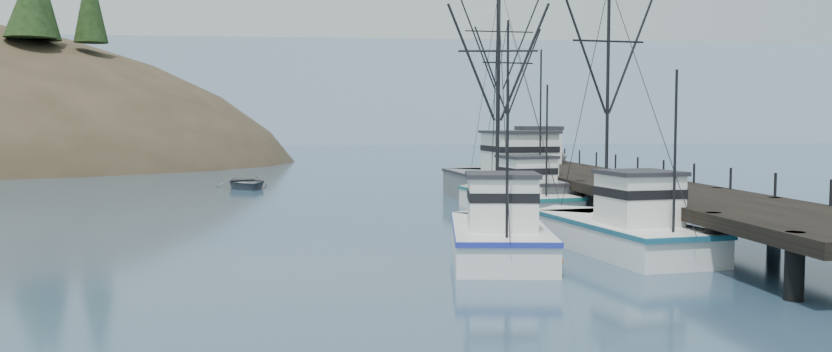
{
  "coord_description": "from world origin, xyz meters",
  "views": [
    {
      "loc": [
        -2.02,
        -25.82,
        5.19
      ],
      "look_at": [
        2.32,
        13.5,
        2.5
      ],
      "focal_mm": 35.0,
      "sensor_mm": 36.0,
      "label": 1
    }
  ],
  "objects_px": {
    "trawler_far": "(514,198)",
    "pier_shed": "(538,144)",
    "motorboat": "(246,188)",
    "pier": "(627,186)",
    "trawler_mid": "(499,235)",
    "work_vessel": "(506,184)",
    "trawler_near": "(618,230)",
    "pickup_truck": "(533,154)"
  },
  "relations": [
    {
      "from": "trawler_mid",
      "to": "pier_shed",
      "type": "xyz_separation_m",
      "value": [
        9.38,
        29.51,
        2.6
      ]
    },
    {
      "from": "work_vessel",
      "to": "pier_shed",
      "type": "relative_size",
      "value": 5.47
    },
    {
      "from": "work_vessel",
      "to": "trawler_mid",
      "type": "bearing_deg",
      "value": -103.48
    },
    {
      "from": "pier",
      "to": "pier_shed",
      "type": "height_order",
      "value": "pier_shed"
    },
    {
      "from": "pier_shed",
      "to": "work_vessel",
      "type": "bearing_deg",
      "value": -115.52
    },
    {
      "from": "work_vessel",
      "to": "pickup_truck",
      "type": "xyz_separation_m",
      "value": [
        4.22,
        9.7,
        1.5
      ]
    },
    {
      "from": "trawler_mid",
      "to": "pier_shed",
      "type": "height_order",
      "value": "trawler_mid"
    },
    {
      "from": "pier_shed",
      "to": "trawler_near",
      "type": "bearing_deg",
      "value": -98.59
    },
    {
      "from": "work_vessel",
      "to": "pier_shed",
      "type": "height_order",
      "value": "work_vessel"
    },
    {
      "from": "trawler_far",
      "to": "work_vessel",
      "type": "bearing_deg",
      "value": 82.39
    },
    {
      "from": "trawler_mid",
      "to": "trawler_far",
      "type": "distance_m",
      "value": 15.19
    },
    {
      "from": "trawler_far",
      "to": "pickup_truck",
      "type": "distance_m",
      "value": 15.77
    },
    {
      "from": "trawler_near",
      "to": "trawler_mid",
      "type": "bearing_deg",
      "value": -170.83
    },
    {
      "from": "trawler_mid",
      "to": "trawler_far",
      "type": "height_order",
      "value": "trawler_far"
    },
    {
      "from": "pier_shed",
      "to": "motorboat",
      "type": "relative_size",
      "value": 0.56
    },
    {
      "from": "trawler_far",
      "to": "pier_shed",
      "type": "xyz_separation_m",
      "value": [
        5.32,
        14.87,
        2.6
      ]
    },
    {
      "from": "trawler_near",
      "to": "trawler_far",
      "type": "relative_size",
      "value": 0.99
    },
    {
      "from": "pier",
      "to": "pier_shed",
      "type": "relative_size",
      "value": 13.75
    },
    {
      "from": "pickup_truck",
      "to": "motorboat",
      "type": "relative_size",
      "value": 0.92
    },
    {
      "from": "work_vessel",
      "to": "pickup_truck",
      "type": "height_order",
      "value": "work_vessel"
    },
    {
      "from": "work_vessel",
      "to": "pier_shed",
      "type": "bearing_deg",
      "value": 64.48
    },
    {
      "from": "trawler_near",
      "to": "trawler_far",
      "type": "bearing_deg",
      "value": 94.09
    },
    {
      "from": "trawler_mid",
      "to": "work_vessel",
      "type": "bearing_deg",
      "value": 76.52
    },
    {
      "from": "trawler_near",
      "to": "pickup_truck",
      "type": "height_order",
      "value": "trawler_near"
    },
    {
      "from": "pickup_truck",
      "to": "motorboat",
      "type": "height_order",
      "value": "pickup_truck"
    },
    {
      "from": "trawler_far",
      "to": "work_vessel",
      "type": "height_order",
      "value": "work_vessel"
    },
    {
      "from": "motorboat",
      "to": "trawler_near",
      "type": "bearing_deg",
      "value": -76.75
    },
    {
      "from": "trawler_far",
      "to": "pier_shed",
      "type": "height_order",
      "value": "trawler_far"
    },
    {
      "from": "trawler_mid",
      "to": "motorboat",
      "type": "distance_m",
      "value": 35.55
    },
    {
      "from": "trawler_far",
      "to": "motorboat",
      "type": "bearing_deg",
      "value": 132.18
    },
    {
      "from": "pier",
      "to": "trawler_mid",
      "type": "distance_m",
      "value": 14.93
    },
    {
      "from": "pier",
      "to": "work_vessel",
      "type": "relative_size",
      "value": 2.51
    },
    {
      "from": "pier",
      "to": "trawler_mid",
      "type": "height_order",
      "value": "trawler_mid"
    },
    {
      "from": "trawler_near",
      "to": "pickup_truck",
      "type": "bearing_deg",
      "value": 82.23
    },
    {
      "from": "trawler_near",
      "to": "pier_shed",
      "type": "bearing_deg",
      "value": 81.41
    },
    {
      "from": "trawler_far",
      "to": "motorboat",
      "type": "height_order",
      "value": "trawler_far"
    },
    {
      "from": "trawler_far",
      "to": "work_vessel",
      "type": "distance_m",
      "value": 5.23
    },
    {
      "from": "pier",
      "to": "trawler_far",
      "type": "height_order",
      "value": "trawler_far"
    },
    {
      "from": "motorboat",
      "to": "work_vessel",
      "type": "bearing_deg",
      "value": -52.95
    },
    {
      "from": "trawler_far",
      "to": "motorboat",
      "type": "xyz_separation_m",
      "value": [
        -16.8,
        18.55,
        -0.82
      ]
    },
    {
      "from": "trawler_mid",
      "to": "trawler_far",
      "type": "relative_size",
      "value": 0.93
    },
    {
      "from": "trawler_near",
      "to": "trawler_mid",
      "type": "xyz_separation_m",
      "value": [
        -5.05,
        -0.81,
        -0.0
      ]
    }
  ]
}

